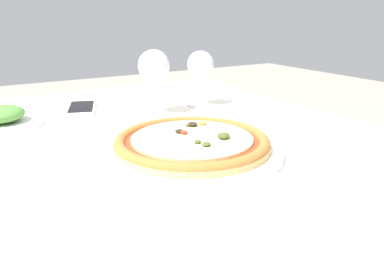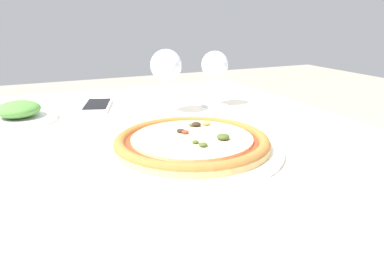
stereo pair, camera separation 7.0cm
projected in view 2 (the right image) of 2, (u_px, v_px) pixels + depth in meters
name	position (u px, v px, depth m)	size (l,w,h in m)	color
dining_table	(79.00, 179.00, 0.78)	(1.31, 1.09, 0.71)	brown
pizza_plate	(192.00, 144.00, 0.71)	(0.34, 0.34, 0.04)	white
wine_glass_far_left	(215.00, 67.00, 1.02)	(0.07, 0.07, 0.15)	silver
wine_glass_far_right	(166.00, 67.00, 0.95)	(0.08, 0.08, 0.17)	silver
cell_phone	(97.00, 106.00, 1.04)	(0.11, 0.16, 0.01)	white
side_plate	(19.00, 113.00, 0.91)	(0.18, 0.18, 0.05)	white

